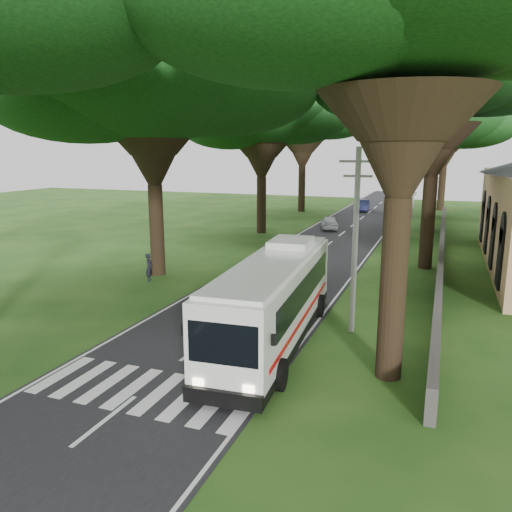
% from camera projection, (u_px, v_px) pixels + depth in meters
% --- Properties ---
extents(ground, '(140.00, 140.00, 0.00)m').
position_uv_depth(ground, '(174.00, 367.00, 18.43)').
color(ground, '#194012').
rests_on(ground, ground).
extents(road, '(8.00, 120.00, 0.04)m').
position_uv_depth(road, '(326.00, 247.00, 41.31)').
color(road, black).
rests_on(road, ground).
extents(crosswalk, '(8.00, 3.00, 0.01)m').
position_uv_depth(crosswalk, '(144.00, 391.00, 16.60)').
color(crosswalk, silver).
rests_on(crosswalk, ground).
extents(property_wall, '(0.35, 50.00, 1.20)m').
position_uv_depth(property_wall, '(441.00, 249.00, 37.17)').
color(property_wall, '#383533').
rests_on(property_wall, ground).
extents(pole_near, '(1.60, 0.24, 8.00)m').
position_uv_depth(pole_near, '(355.00, 238.00, 21.16)').
color(pole_near, gray).
rests_on(pole_near, ground).
extents(pole_mid, '(1.60, 0.24, 8.00)m').
position_uv_depth(pole_mid, '(398.00, 197.00, 39.46)').
color(pole_mid, gray).
rests_on(pole_mid, ground).
extents(pole_far, '(1.60, 0.24, 8.00)m').
position_uv_depth(pole_far, '(414.00, 182.00, 57.76)').
color(pole_far, gray).
rests_on(pole_far, ground).
extents(tree_l_mida, '(16.07, 16.07, 15.14)m').
position_uv_depth(tree_l_mida, '(151.00, 85.00, 29.75)').
color(tree_l_mida, black).
rests_on(tree_l_mida, ground).
extents(tree_l_midb, '(12.61, 12.61, 13.59)m').
position_uv_depth(tree_l_midb, '(262.00, 118.00, 46.24)').
color(tree_l_midb, black).
rests_on(tree_l_midb, ground).
extents(tree_l_far, '(13.75, 13.75, 14.79)m').
position_uv_depth(tree_l_far, '(303.00, 119.00, 62.86)').
color(tree_l_far, black).
rests_on(tree_l_far, ground).
extents(tree_r_mida, '(13.69, 13.69, 15.57)m').
position_uv_depth(tree_r_mida, '(438.00, 75.00, 31.38)').
color(tree_r_mida, black).
rests_on(tree_r_mida, ground).
extents(tree_r_midb, '(12.67, 12.67, 13.21)m').
position_uv_depth(tree_r_midb, '(435.00, 124.00, 48.47)').
color(tree_r_midb, black).
rests_on(tree_r_midb, ground).
extents(tree_r_far, '(15.01, 15.01, 14.97)m').
position_uv_depth(tree_r_far, '(447.00, 120.00, 64.32)').
color(tree_r_far, black).
rests_on(tree_r_far, ground).
extents(coach_bus, '(3.47, 12.22, 3.56)m').
position_uv_depth(coach_bus, '(274.00, 298.00, 20.43)').
color(coach_bus, white).
rests_on(coach_bus, ground).
extents(distant_car_a, '(2.64, 4.32, 1.37)m').
position_uv_depth(distant_car_a, '(329.00, 223.00, 50.17)').
color(distant_car_a, '#A4A4A9').
rests_on(distant_car_a, road).
extents(distant_car_b, '(1.99, 4.54, 1.45)m').
position_uv_depth(distant_car_b, '(363.00, 205.00, 65.22)').
color(distant_car_b, navy).
rests_on(distant_car_b, road).
extents(pedestrian, '(0.55, 0.70, 1.71)m').
position_uv_depth(pedestrian, '(149.00, 267.00, 30.40)').
color(pedestrian, black).
rests_on(pedestrian, ground).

